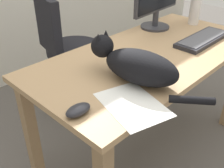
{
  "coord_description": "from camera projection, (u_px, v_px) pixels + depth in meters",
  "views": [
    {
      "loc": [
        -1.16,
        -0.81,
        1.38
      ],
      "look_at": [
        -0.49,
        -0.16,
        0.81
      ],
      "focal_mm": 42.8,
      "sensor_mm": 36.0,
      "label": 1
    }
  ],
  "objects": [
    {
      "name": "paper_sheet",
      "position": [
        132.0,
        104.0,
        1.07
      ],
      "size": [
        0.28,
        0.34,
        0.0
      ],
      "primitive_type": "cube",
      "rotation": [
        0.0,
        0.0,
        -0.28
      ],
      "color": "white",
      "rests_on": "desk"
    },
    {
      "name": "ground_plane",
      "position": [
        144.0,
        148.0,
        1.91
      ],
      "size": [
        8.0,
        8.0,
        0.0
      ],
      "primitive_type": "plane",
      "color": "#59544F"
    },
    {
      "name": "computer_mouse",
      "position": [
        78.0,
        110.0,
        1.01
      ],
      "size": [
        0.11,
        0.06,
        0.04
      ],
      "primitive_type": "ellipsoid",
      "color": "#232328",
      "rests_on": "desk"
    },
    {
      "name": "keyboard",
      "position": [
        203.0,
        39.0,
        1.65
      ],
      "size": [
        0.44,
        0.15,
        0.03
      ],
      "color": "#232328",
      "rests_on": "desk"
    },
    {
      "name": "cat",
      "position": [
        136.0,
        65.0,
        1.2
      ],
      "size": [
        0.24,
        0.61,
        0.2
      ],
      "color": "black",
      "rests_on": "desk"
    },
    {
      "name": "office_chair",
      "position": [
        69.0,
        62.0,
        2.16
      ],
      "size": [
        0.49,
        0.48,
        0.95
      ],
      "color": "black",
      "rests_on": "ground_plane"
    },
    {
      "name": "desk",
      "position": [
        151.0,
        69.0,
        1.58
      ],
      "size": [
        1.46,
        0.69,
        0.75
      ],
      "color": "tan",
      "rests_on": "ground_plane"
    },
    {
      "name": "water_bottle",
      "position": [
        196.0,
        6.0,
        1.88
      ],
      "size": [
        0.08,
        0.08,
        0.28
      ],
      "color": "silver",
      "rests_on": "desk"
    }
  ]
}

